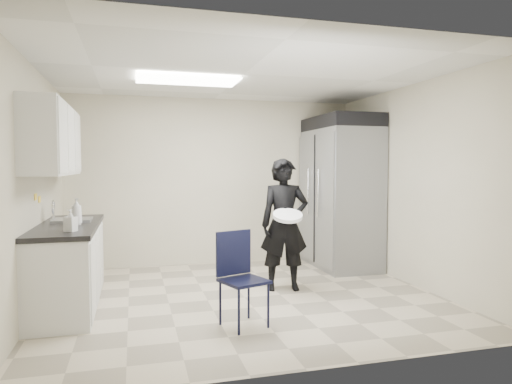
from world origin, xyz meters
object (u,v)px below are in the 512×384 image
object	(u,v)px
commercial_fridge	(341,198)
folding_chair	(244,281)
man_tuxedo	(284,224)
lower_counter	(69,267)

from	to	relation	value
commercial_fridge	folding_chair	world-z (taller)	commercial_fridge
folding_chair	man_tuxedo	xyz separation A→B (m)	(0.80, 1.16, 0.38)
man_tuxedo	folding_chair	bearing A→B (deg)	-114.80
commercial_fridge	man_tuxedo	bearing A→B (deg)	-140.28
lower_counter	man_tuxedo	distance (m)	2.54
folding_chair	man_tuxedo	world-z (taller)	man_tuxedo
folding_chair	man_tuxedo	size ratio (longest dim) A/B	0.54
lower_counter	commercial_fridge	distance (m)	3.98
folding_chair	lower_counter	bearing A→B (deg)	126.68
commercial_fridge	folding_chair	distance (m)	3.08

